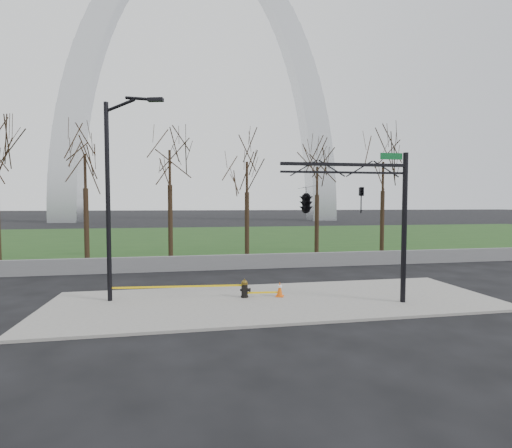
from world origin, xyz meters
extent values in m
plane|color=black|center=(0.00, 0.00, 0.00)|extent=(500.00, 500.00, 0.00)
cube|color=gray|center=(0.00, 0.00, 0.05)|extent=(18.00, 6.00, 0.10)
cube|color=#1C3D16|center=(0.00, 30.00, 0.03)|extent=(120.00, 40.00, 0.06)
cube|color=#59595B|center=(0.00, 8.00, 0.45)|extent=(60.00, 0.30, 0.90)
cylinder|color=black|center=(-1.20, 0.64, 0.13)|extent=(0.31, 0.31, 0.06)
cylinder|color=black|center=(-1.20, 0.64, 0.38)|extent=(0.24, 0.24, 0.56)
cylinder|color=black|center=(-1.02, 0.56, 0.42)|extent=(0.23, 0.21, 0.15)
cylinder|color=black|center=(-1.33, 0.69, 0.40)|extent=(0.12, 0.12, 0.09)
cylinder|color=brown|center=(-1.20, 0.64, 0.67)|extent=(0.28, 0.28, 0.06)
ellipsoid|color=brown|center=(-1.20, 0.64, 0.73)|extent=(0.26, 0.26, 0.19)
cylinder|color=brown|center=(-1.20, 0.64, 0.84)|extent=(0.06, 0.06, 0.07)
cube|color=#E2570B|center=(0.28, 0.50, 0.12)|extent=(0.42, 0.42, 0.04)
cone|color=#E2570B|center=(0.28, 0.50, 0.43)|extent=(0.25, 0.25, 0.59)
cylinder|color=white|center=(0.28, 0.50, 0.54)|extent=(0.19, 0.19, 0.09)
cylinder|color=black|center=(-6.63, 1.11, 4.00)|extent=(0.18, 0.18, 8.00)
cylinder|color=black|center=(-6.10, 0.97, 7.85)|extent=(1.25, 0.44, 0.56)
cylinder|color=black|center=(-5.27, 0.75, 8.10)|extent=(1.20, 0.42, 0.22)
cube|color=black|center=(-4.69, 0.60, 8.05)|extent=(0.64, 0.37, 0.14)
cylinder|color=black|center=(4.88, -1.25, 3.00)|extent=(0.20, 0.20, 6.00)
cube|color=black|center=(2.38, -1.16, 5.50)|extent=(5.00, 0.32, 0.12)
cube|color=black|center=(2.38, -1.16, 5.20)|extent=(5.00, 0.28, 0.08)
cube|color=#0C5926|center=(4.28, -1.23, 5.85)|extent=(0.90, 0.08, 0.25)
imported|color=black|center=(3.08, -1.18, 4.15)|extent=(0.17, 0.21, 1.00)
imported|color=black|center=(0.89, -1.10, 4.15)|extent=(0.63, 2.50, 1.00)
cube|color=yellow|center=(-3.91, 0.87, 0.61)|extent=(5.43, 0.48, 0.08)
cube|color=yellow|center=(-0.46, 0.57, 0.29)|extent=(1.48, 0.14, 0.08)
camera|label=1|loc=(-3.57, -14.57, 3.98)|focal=26.14mm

